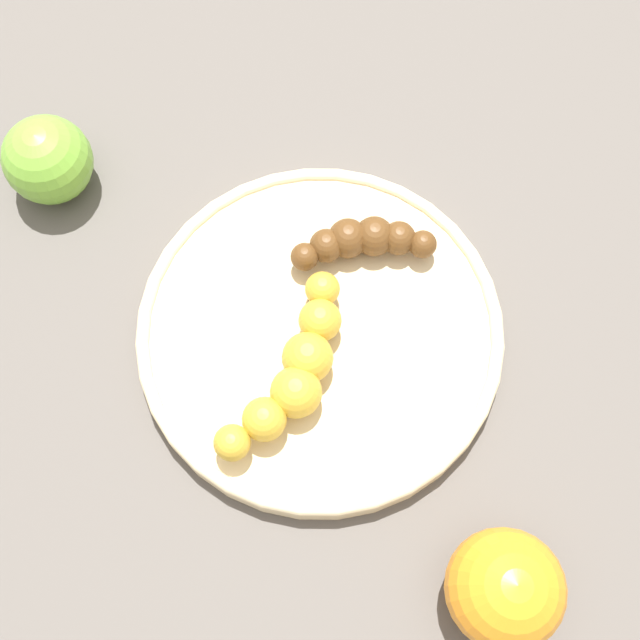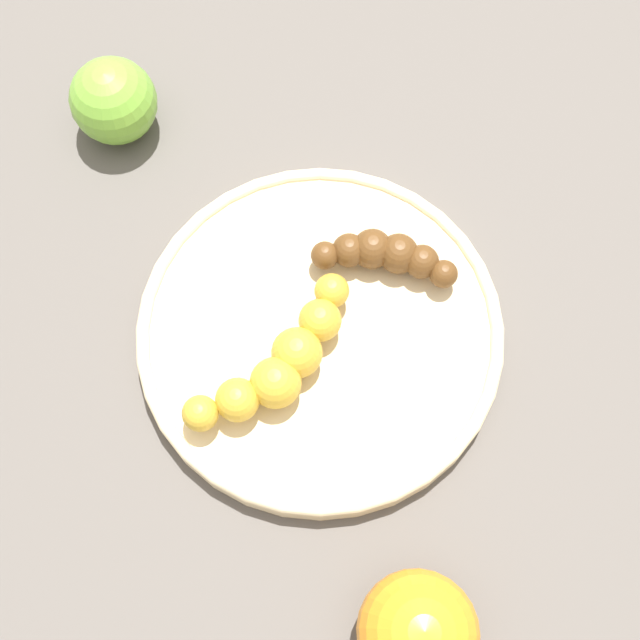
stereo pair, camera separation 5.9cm
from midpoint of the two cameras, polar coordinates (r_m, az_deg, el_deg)
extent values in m
plane|color=#56514C|center=(0.62, 2.67, -1.59)|extent=(2.40, 2.40, 0.00)
cylinder|color=beige|center=(0.61, 2.71, -1.31)|extent=(0.27, 0.27, 0.02)
torus|color=beige|center=(0.60, 2.75, -1.03)|extent=(0.27, 0.27, 0.01)
sphere|color=gold|center=(0.57, -5.24, -6.74)|extent=(0.03, 0.03, 0.03)
sphere|color=gold|center=(0.57, -2.72, -5.85)|extent=(0.03, 0.03, 0.03)
sphere|color=gold|center=(0.57, -0.48, -4.46)|extent=(0.04, 0.04, 0.04)
sphere|color=gold|center=(0.58, 1.38, -2.68)|extent=(0.04, 0.04, 0.04)
sphere|color=gold|center=(0.59, 2.75, -0.61)|extent=(0.03, 0.03, 0.03)
sphere|color=gold|center=(0.60, 3.60, 1.62)|extent=(0.03, 0.03, 0.03)
sphere|color=#593819|center=(0.61, 11.09, 2.73)|extent=(0.02, 0.02, 0.02)
sphere|color=#593819|center=(0.62, 9.64, 3.57)|extent=(0.03, 0.03, 0.03)
sphere|color=#593819|center=(0.62, 8.05, 4.14)|extent=(0.03, 0.03, 0.03)
sphere|color=#593819|center=(0.61, 6.39, 4.41)|extent=(0.03, 0.03, 0.03)
sphere|color=#593819|center=(0.61, 4.71, 4.38)|extent=(0.03, 0.03, 0.03)
sphere|color=#593819|center=(0.61, 3.07, 4.05)|extent=(0.02, 0.02, 0.02)
sphere|color=orange|center=(0.56, 9.84, -20.59)|extent=(0.08, 0.08, 0.08)
sphere|color=#72B238|center=(0.69, -11.45, 14.09)|extent=(0.07, 0.07, 0.07)
camera|label=1|loc=(0.03, -87.11, 7.67)|focal=47.13mm
camera|label=2|loc=(0.03, 92.89, -7.67)|focal=47.13mm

